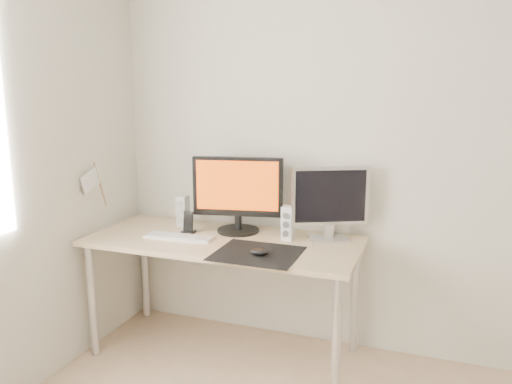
# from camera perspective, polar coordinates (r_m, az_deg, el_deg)

# --- Properties ---
(wall_back) EXTENTS (3.50, 0.00, 3.50)m
(wall_back) POSITION_cam_1_polar(r_m,az_deg,el_deg) (2.99, 15.77, 4.62)
(wall_back) COLOR silver
(wall_back) RESTS_ON ground
(mousepad) EXTENTS (0.45, 0.40, 0.00)m
(mousepad) POSITION_cam_1_polar(r_m,az_deg,el_deg) (2.69, 0.14, -7.03)
(mousepad) COLOR black
(mousepad) RESTS_ON desk
(mouse) EXTENTS (0.10, 0.06, 0.04)m
(mouse) POSITION_cam_1_polar(r_m,az_deg,el_deg) (2.65, 0.33, -6.87)
(mouse) COLOR black
(mouse) RESTS_ON mousepad
(desk) EXTENTS (1.60, 0.70, 0.73)m
(desk) POSITION_cam_1_polar(r_m,az_deg,el_deg) (2.98, -3.71, -6.78)
(desk) COLOR #D1B587
(desk) RESTS_ON ground
(main_monitor) EXTENTS (0.55, 0.31, 0.47)m
(main_monitor) POSITION_cam_1_polar(r_m,az_deg,el_deg) (3.03, -2.10, 0.03)
(main_monitor) COLOR black
(main_monitor) RESTS_ON desk
(second_monitor) EXTENTS (0.42, 0.24, 0.43)m
(second_monitor) POSITION_cam_1_polar(r_m,az_deg,el_deg) (2.89, 8.42, -0.88)
(second_monitor) COLOR #BDBDBF
(second_monitor) RESTS_ON desk
(speaker_left) EXTENTS (0.06, 0.08, 0.20)m
(speaker_left) POSITION_cam_1_polar(r_m,az_deg,el_deg) (3.23, -8.33, -2.15)
(speaker_left) COLOR silver
(speaker_left) RESTS_ON desk
(speaker_right) EXTENTS (0.06, 0.08, 0.20)m
(speaker_right) POSITION_cam_1_polar(r_m,az_deg,el_deg) (2.92, 3.64, -3.55)
(speaker_right) COLOR white
(speaker_right) RESTS_ON desk
(keyboard) EXTENTS (0.43, 0.14, 0.02)m
(keyboard) POSITION_cam_1_polar(r_m,az_deg,el_deg) (3.00, -8.74, -5.08)
(keyboard) COLOR silver
(keyboard) RESTS_ON desk
(phone_dock) EXTENTS (0.08, 0.07, 0.14)m
(phone_dock) POSITION_cam_1_polar(r_m,az_deg,el_deg) (3.08, -7.72, -3.93)
(phone_dock) COLOR black
(phone_dock) RESTS_ON desk
(pennant) EXTENTS (0.01, 0.23, 0.29)m
(pennant) POSITION_cam_1_polar(r_m,az_deg,el_deg) (3.16, -18.08, 1.14)
(pennant) COLOR #A57F54
(pennant) RESTS_ON wall_left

